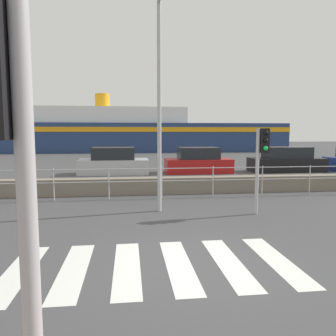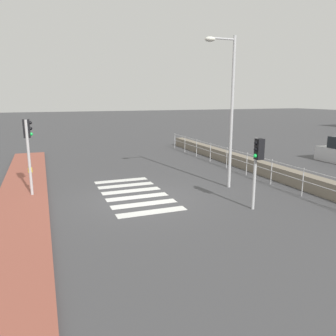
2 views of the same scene
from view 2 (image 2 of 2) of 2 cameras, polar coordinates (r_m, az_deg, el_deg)
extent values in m
plane|color=#424244|center=(12.36, -5.00, -5.44)|extent=(160.00, 160.00, 0.00)
cube|color=#934C3D|center=(11.95, -24.38, -6.85)|extent=(24.00, 1.80, 0.12)
cube|color=silver|center=(15.16, -8.14, -2.17)|extent=(0.45, 2.40, 0.01)
cube|color=silver|center=(14.31, -7.33, -3.01)|extent=(0.45, 2.40, 0.01)
cube|color=silver|center=(13.47, -6.42, -3.96)|extent=(0.45, 2.40, 0.01)
cube|color=silver|center=(12.64, -5.38, -5.03)|extent=(0.45, 2.40, 0.01)
cube|color=silver|center=(11.81, -4.19, -6.25)|extent=(0.45, 2.40, 0.01)
cube|color=silver|center=(11.00, -2.82, -7.65)|extent=(0.45, 2.40, 0.01)
cube|color=slate|center=(15.53, 20.04, -1.30)|extent=(24.81, 0.55, 0.62)
cylinder|color=#B2B2B5|center=(14.82, 17.68, 1.21)|extent=(22.33, 0.03, 0.03)
cylinder|color=#B2B2B5|center=(14.91, 17.57, -0.47)|extent=(22.33, 0.03, 0.03)
cylinder|color=#B2B2B5|center=(24.50, 1.19, 4.76)|extent=(0.04, 0.04, 1.11)
cylinder|color=#B2B2B5|center=(22.80, 2.95, 4.19)|extent=(0.04, 0.04, 1.11)
cylinder|color=#B2B2B5|center=(21.14, 5.00, 3.52)|extent=(0.04, 0.04, 1.11)
cylinder|color=#B2B2B5|center=(19.50, 7.38, 2.73)|extent=(0.04, 0.04, 1.11)
cylinder|color=#B2B2B5|center=(17.91, 10.20, 1.79)|extent=(0.04, 0.04, 1.11)
cylinder|color=#B2B2B5|center=(16.38, 13.54, 0.67)|extent=(0.04, 0.04, 1.11)
cylinder|color=#B2B2B5|center=(14.92, 17.56, -0.68)|extent=(0.04, 0.04, 1.11)
cylinder|color=#B2B2B5|center=(13.56, 22.41, -2.30)|extent=(0.04, 0.04, 1.11)
cylinder|color=#B2B2B5|center=(13.21, -23.03, 1.36)|extent=(0.10, 0.10, 2.95)
cube|color=black|center=(13.24, -23.42, 6.32)|extent=(0.24, 0.24, 0.68)
sphere|color=black|center=(13.21, -22.89, 7.28)|extent=(0.13, 0.13, 0.13)
sphere|color=black|center=(13.23, -22.82, 6.37)|extent=(0.13, 0.13, 0.13)
sphere|color=#19D84C|center=(13.25, -22.74, 5.46)|extent=(0.13, 0.13, 0.13)
cube|color=yellow|center=(13.40, -22.87, -0.34)|extent=(0.10, 0.14, 0.18)
cylinder|color=#B2B2B5|center=(11.31, 14.85, -1.08)|extent=(0.10, 0.10, 2.44)
cube|color=black|center=(11.02, 15.62, 3.19)|extent=(0.24, 0.24, 0.68)
sphere|color=black|center=(10.90, 15.09, 4.25)|extent=(0.13, 0.13, 0.13)
sphere|color=black|center=(10.93, 15.03, 3.16)|extent=(0.13, 0.13, 0.13)
sphere|color=#19D84C|center=(10.97, 14.97, 2.07)|extent=(0.13, 0.13, 0.13)
cylinder|color=#B2B2B5|center=(13.68, 11.04, 9.06)|extent=(0.12, 0.12, 6.08)
cylinder|color=#B2B2B5|center=(13.56, 9.48, 21.34)|extent=(0.07, 1.08, 0.07)
ellipsoid|color=silver|center=(13.30, 7.31, 21.37)|extent=(0.32, 0.42, 0.19)
camera|label=1|loc=(12.77, -31.18, 3.99)|focal=35.00mm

